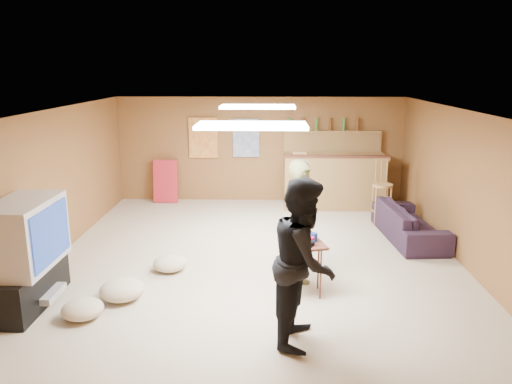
{
  "coord_description": "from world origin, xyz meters",
  "views": [
    {
      "loc": [
        0.2,
        -6.93,
        2.78
      ],
      "look_at": [
        0.0,
        0.2,
        1.0
      ],
      "focal_mm": 35.0,
      "sensor_mm": 36.0,
      "label": 1
    }
  ],
  "objects_px": {
    "tv_body": "(25,234)",
    "tray_table": "(303,269)",
    "bar_counter": "(334,181)",
    "sofa": "(409,222)",
    "person_olive": "(301,221)",
    "person_black": "(304,261)"
  },
  "relations": [
    {
      "from": "tv_body",
      "to": "tray_table",
      "type": "xyz_separation_m",
      "value": [
        3.28,
        0.41,
        -0.57
      ]
    },
    {
      "from": "bar_counter",
      "to": "sofa",
      "type": "height_order",
      "value": "bar_counter"
    },
    {
      "from": "tray_table",
      "to": "bar_counter",
      "type": "bearing_deg",
      "value": 77.88
    },
    {
      "from": "tv_body",
      "to": "bar_counter",
      "type": "xyz_separation_m",
      "value": [
        4.15,
        4.45,
        -0.35
      ]
    },
    {
      "from": "person_olive",
      "to": "tray_table",
      "type": "relative_size",
      "value": 2.49
    },
    {
      "from": "person_black",
      "to": "sofa",
      "type": "bearing_deg",
      "value": -19.69
    },
    {
      "from": "bar_counter",
      "to": "person_olive",
      "type": "height_order",
      "value": "person_olive"
    },
    {
      "from": "tv_body",
      "to": "sofa",
      "type": "xyz_separation_m",
      "value": [
        5.18,
        2.56,
        -0.62
      ]
    },
    {
      "from": "tray_table",
      "to": "tv_body",
      "type": "bearing_deg",
      "value": -172.88
    },
    {
      "from": "bar_counter",
      "to": "sofa",
      "type": "xyz_separation_m",
      "value": [
        1.03,
        -1.89,
        -0.27
      ]
    },
    {
      "from": "person_olive",
      "to": "tray_table",
      "type": "height_order",
      "value": "person_olive"
    },
    {
      "from": "tv_body",
      "to": "person_olive",
      "type": "relative_size",
      "value": 0.67
    },
    {
      "from": "person_olive",
      "to": "tray_table",
      "type": "bearing_deg",
      "value": 171.42
    },
    {
      "from": "bar_counter",
      "to": "tv_body",
      "type": "bearing_deg",
      "value": -133.0
    },
    {
      "from": "sofa",
      "to": "tray_table",
      "type": "relative_size",
      "value": 2.89
    },
    {
      "from": "bar_counter",
      "to": "person_olive",
      "type": "distance_m",
      "value": 3.7
    },
    {
      "from": "person_olive",
      "to": "tray_table",
      "type": "distance_m",
      "value": 0.67
    },
    {
      "from": "tv_body",
      "to": "tray_table",
      "type": "distance_m",
      "value": 3.36
    },
    {
      "from": "tv_body",
      "to": "person_black",
      "type": "xyz_separation_m",
      "value": [
        3.21,
        -0.67,
        -0.03
      ]
    },
    {
      "from": "person_olive",
      "to": "sofa",
      "type": "xyz_separation_m",
      "value": [
        1.91,
        1.7,
        -0.54
      ]
    },
    {
      "from": "person_black",
      "to": "person_olive",
      "type": "bearing_deg",
      "value": 9.38
    },
    {
      "from": "person_black",
      "to": "bar_counter",
      "type": "bearing_deg",
      "value": 1.27
    }
  ]
}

